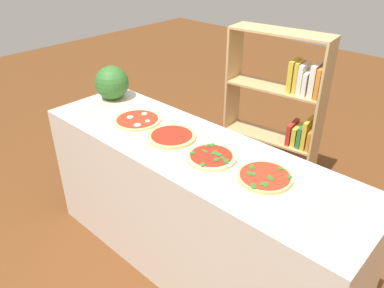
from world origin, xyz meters
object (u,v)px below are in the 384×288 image
(pizza_plain_1, at_px, (172,136))
(bookshelf, at_px, (285,121))
(pizza_mozzarella_0, at_px, (138,120))
(watermelon, at_px, (112,83))
(pizza_spinach_2, at_px, (211,157))
(pizza_spinach_3, at_px, (265,177))

(pizza_plain_1, distance_m, bookshelf, 1.29)
(pizza_mozzarella_0, bearing_deg, bookshelf, 70.23)
(watermelon, height_order, bookshelf, bookshelf)
(pizza_plain_1, xyz_separation_m, watermelon, (-0.78, 0.14, 0.12))
(pizza_spinach_2, distance_m, pizza_spinach_3, 0.34)
(pizza_mozzarella_0, xyz_separation_m, pizza_plain_1, (0.34, -0.01, 0.00))
(pizza_spinach_2, bearing_deg, pizza_mozzarella_0, 178.02)
(pizza_spinach_2, xyz_separation_m, watermelon, (-1.12, 0.15, 0.12))
(pizza_plain_1, xyz_separation_m, pizza_spinach_3, (0.68, 0.02, 0.00))
(pizza_spinach_2, relative_size, bookshelf, 0.21)
(pizza_plain_1, bearing_deg, pizza_spinach_2, -2.51)
(pizza_spinach_2, bearing_deg, pizza_plain_1, 177.49)
(pizza_mozzarella_0, height_order, watermelon, watermelon)
(pizza_spinach_3, bearing_deg, pizza_mozzarella_0, -179.32)
(pizza_plain_1, bearing_deg, pizza_mozzarella_0, 178.55)
(bookshelf, bearing_deg, pizza_spinach_3, -65.00)
(watermelon, bearing_deg, pizza_spinach_3, -4.60)
(pizza_mozzarella_0, relative_size, bookshelf, 0.23)
(pizza_spinach_3, bearing_deg, bookshelf, 115.00)
(pizza_mozzarella_0, height_order, pizza_plain_1, pizza_mozzarella_0)
(pizza_spinach_2, relative_size, watermelon, 1.16)
(pizza_mozzarella_0, distance_m, bookshelf, 1.35)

